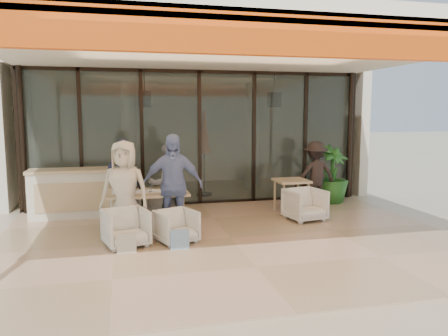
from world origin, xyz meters
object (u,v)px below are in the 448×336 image
at_px(dining_table, 147,194).
at_px(diner_navy, 124,182).
at_px(diner_grey, 167,184).
at_px(chair_near_left, 126,226).
at_px(chair_far_right, 165,202).
at_px(host_counter, 75,193).
at_px(standing_woman, 315,174).
at_px(diner_cream, 125,190).
at_px(chair_far_left, 125,205).
at_px(side_chair, 305,203).
at_px(chair_near_right, 176,225).
at_px(side_table, 291,184).
at_px(potted_palm, 331,174).
at_px(diner_periwinkle, 172,185).

height_order(dining_table, diner_navy, diner_navy).
bearing_deg(diner_grey, diner_navy, -12.67).
xyz_separation_m(chair_near_left, diner_grey, (0.84, 1.40, 0.45)).
relative_size(dining_table, chair_far_right, 2.27).
relative_size(chair_far_right, chair_near_left, 0.94).
bearing_deg(host_counter, chair_far_right, -12.25).
bearing_deg(standing_woman, diner_cream, 18.30).
distance_m(chair_far_left, side_chair, 3.73).
distance_m(host_counter, chair_near_right, 2.96).
height_order(chair_near_right, diner_cream, diner_cream).
height_order(chair_far_left, diner_navy, diner_navy).
distance_m(chair_far_left, chair_near_right, 2.08).
height_order(diner_grey, standing_woman, diner_grey).
distance_m(chair_near_left, chair_near_right, 0.84).
height_order(chair_far_right, side_table, side_table).
bearing_deg(dining_table, host_counter, 136.65).
bearing_deg(diner_navy, side_table, -164.93).
relative_size(diner_cream, standing_woman, 1.12).
height_order(dining_table, chair_near_right, dining_table).
bearing_deg(dining_table, potted_palm, 17.53).
height_order(chair_near_left, diner_navy, diner_navy).
distance_m(host_counter, side_chair, 4.82).
height_order(host_counter, standing_woman, standing_woman).
bearing_deg(dining_table, standing_woman, 16.33).
xyz_separation_m(chair_near_left, diner_navy, (0.00, 1.40, 0.51)).
xyz_separation_m(diner_grey, diner_periwinkle, (0.00, -0.90, 0.12)).
xyz_separation_m(chair_far_right, diner_cream, (-0.84, -1.40, 0.54)).
bearing_deg(chair_far_right, side_table, -165.55).
height_order(diner_periwinkle, side_table, diner_periwinkle).
bearing_deg(chair_near_left, host_counter, 98.15).
height_order(host_counter, diner_navy, diner_navy).
bearing_deg(diner_cream, side_chair, 25.38).
relative_size(dining_table, side_chair, 2.05).
relative_size(dining_table, chair_near_left, 2.14).
bearing_deg(side_chair, chair_far_left, 154.59).
distance_m(chair_far_left, standing_woman, 4.42).
bearing_deg(side_chair, diner_cream, 176.46).
bearing_deg(host_counter, standing_woman, -1.93).
xyz_separation_m(diner_navy, potted_palm, (4.94, 0.98, -0.14)).
xyz_separation_m(side_chair, standing_woman, (0.78, 1.20, 0.41)).
xyz_separation_m(chair_near_right, diner_navy, (-0.84, 1.40, 0.54)).
height_order(diner_navy, diner_cream, diner_cream).
height_order(chair_near_left, side_table, side_table).
bearing_deg(side_table, chair_near_right, -148.84).
xyz_separation_m(dining_table, diner_grey, (0.43, 0.44, 0.11)).
bearing_deg(side_chair, side_table, 79.80).
distance_m(host_counter, diner_cream, 2.09).
relative_size(diner_grey, side_table, 2.15).
bearing_deg(diner_cream, dining_table, 66.47).
bearing_deg(chair_near_right, potted_palm, 9.11).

